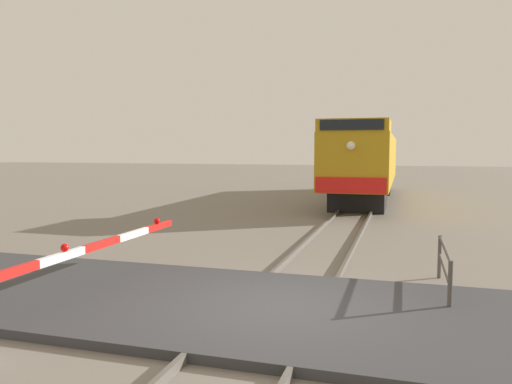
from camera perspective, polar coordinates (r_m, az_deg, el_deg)
The scene contains 7 objects.
ground_plane at distance 8.72m, azimuth 2.54°, elevation -14.00°, with size 160.00×160.00×0.00m, color slate.
rail_track_left at distance 8.89m, azimuth -2.07°, elevation -13.12°, with size 0.08×80.00×0.15m, color #59544C.
rail_track_right at distance 8.56m, azimuth 7.34°, elevation -13.88°, with size 0.08×80.00×0.15m, color #59544C.
road_surface at distance 8.70m, azimuth 2.54°, elevation -13.53°, with size 36.00×4.45×0.15m, color #38383A.
locomotive at distance 27.90m, azimuth 12.55°, elevation 3.42°, with size 2.93×16.73×4.05m.
crossing_gate at distance 8.36m, azimuth -25.74°, elevation -9.78°, with size 0.36×6.51×1.23m.
guard_railing at distance 10.38m, azimuth 20.93°, elevation -7.68°, with size 0.08×2.64×0.95m.
Camera 1 is at (2.00, -8.00, 2.83)m, focal length 34.64 mm.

